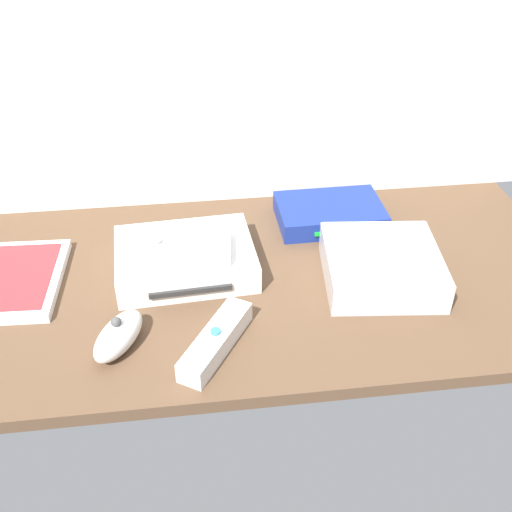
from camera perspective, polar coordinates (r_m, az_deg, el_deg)
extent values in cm
cube|color=brown|center=(95.39, 0.00, -2.44)|extent=(100.00, 48.00, 2.00)
cube|color=white|center=(102.74, -1.85, 21.10)|extent=(110.00, 1.20, 64.00)
cube|color=white|center=(95.56, -6.60, -0.23)|extent=(21.97, 17.30, 4.40)
cube|color=#2D2D2D|center=(89.04, -6.09, -3.28)|extent=(12.01, 1.36, 0.80)
cube|color=silver|center=(94.78, 11.58, -0.92)|extent=(18.68, 18.68, 5.00)
cube|color=silver|center=(93.25, 11.77, 0.38)|extent=(17.93, 17.93, 0.30)
cube|color=white|center=(99.91, -21.44, -2.11)|extent=(14.45, 19.60, 1.40)
cube|color=#B72D33|center=(99.46, -21.54, -1.75)|extent=(11.89, 16.83, 0.16)
cube|color=navy|center=(107.70, 6.85, 3.97)|extent=(18.15, 12.23, 3.40)
cube|color=#19D833|center=(102.68, 7.66, 2.16)|extent=(8.00, 0.50, 0.60)
cube|color=white|center=(82.02, -3.73, -7.88)|extent=(10.93, 14.44, 3.00)
cylinder|color=#387FDB|center=(80.85, -3.77, -7.00)|extent=(1.40, 1.40, 0.40)
ellipsoid|color=white|center=(83.86, -12.65, -7.23)|extent=(8.58, 10.90, 4.00)
sphere|color=#4C4C4C|center=(82.27, -12.87, -6.00)|extent=(1.40, 1.40, 1.40)
cube|color=white|center=(92.52, -6.84, 0.83)|extent=(15.08, 9.31, 2.00)
cylinder|color=#99999E|center=(92.30, -9.37, 1.39)|extent=(2.18, 2.18, 0.40)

